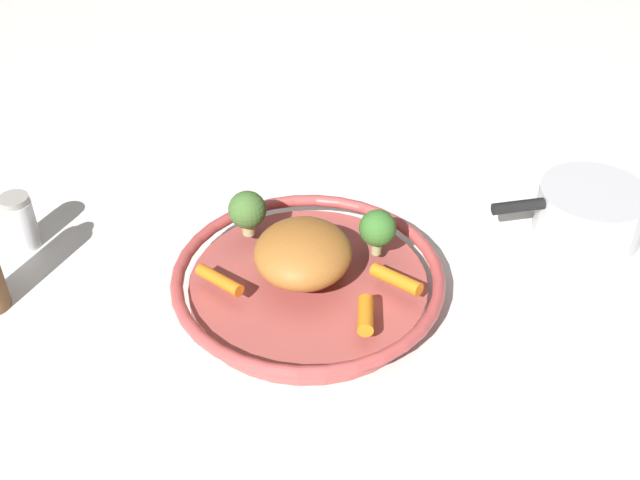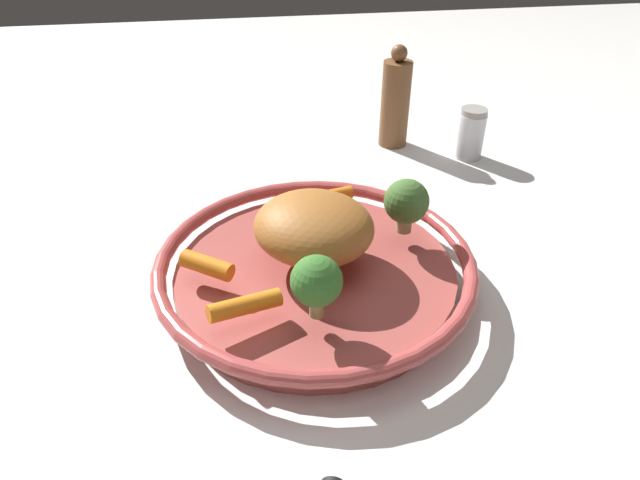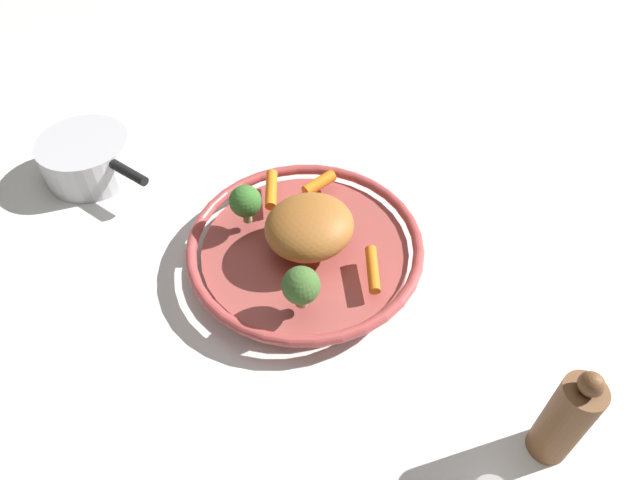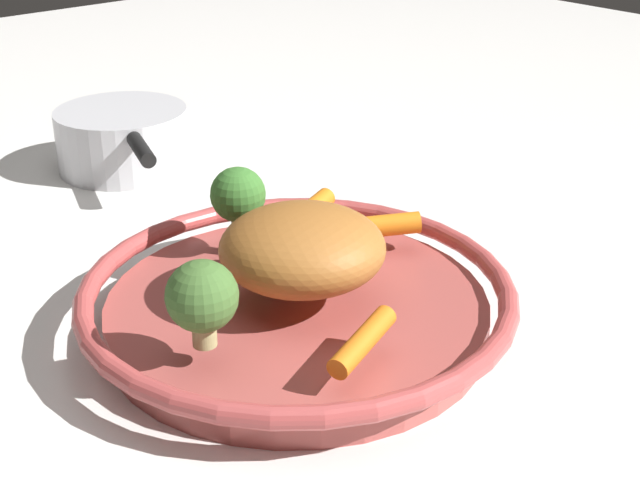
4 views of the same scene
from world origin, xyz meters
TOP-DOWN VIEW (x-y plane):
  - ground_plane at (0.00, 0.00)m, footprint 2.59×2.59m
  - serving_bowl at (0.00, 0.00)m, footprint 0.34×0.34m
  - roast_chicken_piece at (0.00, 0.01)m, footprint 0.17×0.17m
  - baby_carrot_near_rim at (0.03, 0.10)m, footprint 0.07×0.04m
  - baby_carrot_back at (-0.11, -0.01)m, footprint 0.06×0.05m
  - baby_carrot_right at (-0.08, -0.08)m, footprint 0.07×0.04m
  - broccoli_floret_edge at (-0.01, -0.09)m, footprint 0.05×0.05m
  - broccoli_floret_large at (0.10, 0.03)m, footprint 0.05×0.05m
  - saucepan at (-0.08, -0.40)m, footprint 0.15×0.21m

SIDE VIEW (x-z plane):
  - ground_plane at x=0.00m, z-range 0.00..0.00m
  - serving_bowl at x=0.00m, z-range 0.00..0.04m
  - saucepan at x=-0.08m, z-range 0.00..0.07m
  - baby_carrot_near_rim at x=0.03m, z-range 0.04..0.06m
  - baby_carrot_right at x=-0.08m, z-range 0.04..0.06m
  - baby_carrot_back at x=-0.11m, z-range 0.04..0.06m
  - roast_chicken_piece at x=0.00m, z-range 0.04..0.10m
  - broccoli_floret_large at x=0.10m, z-range 0.05..0.11m
  - broccoli_floret_edge at x=-0.01m, z-range 0.05..0.11m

